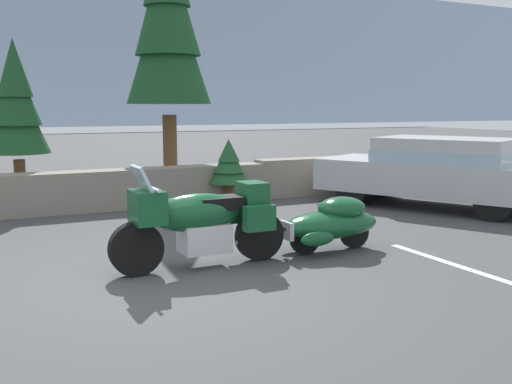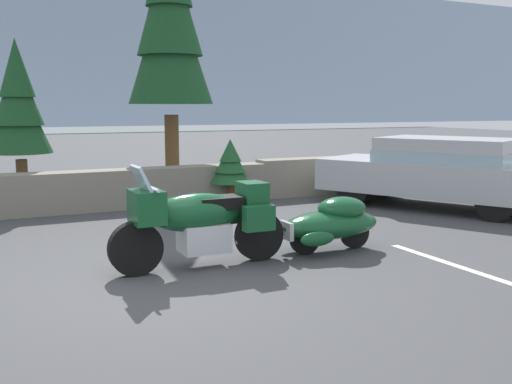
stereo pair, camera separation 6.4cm
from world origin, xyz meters
name	(u,v)px [view 1 (the left image)]	position (x,y,z in m)	size (l,w,h in m)	color
ground_plane	(146,285)	(0.00, 0.00, 0.00)	(80.00, 80.00, 0.00)	#424244
stone_guard_wall	(48,192)	(-0.43, 5.18, 0.43)	(24.00, 0.58, 0.91)	gray
touring_motorcycle	(200,219)	(0.83, 0.43, 0.62)	(2.31, 0.76, 1.33)	black
car_shaped_trailer	(331,222)	(2.79, 0.43, 0.41)	(2.20, 0.78, 0.76)	black
sedan_at_right_edge	(437,169)	(6.66, 2.51, 0.77)	(3.68, 4.83, 1.41)	black
pine_tree_tall	(167,16)	(2.36, 6.38, 3.99)	(1.87, 1.87, 6.37)	brown
pine_tree_secondary	(16,103)	(-0.84, 6.22, 2.10)	(1.25, 1.25, 3.35)	brown
pine_sapling_near	(229,164)	(3.10, 4.77, 0.85)	(0.84, 0.84, 1.36)	brown
parking_stripe_marker	(492,277)	(3.80, -1.50, 0.00)	(0.12, 3.60, 0.01)	silver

